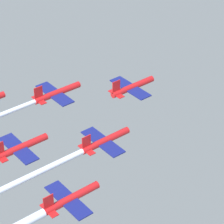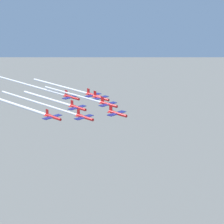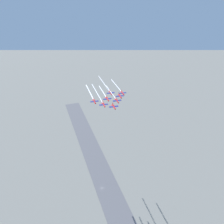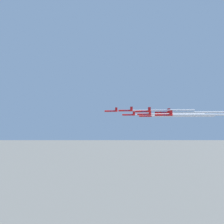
# 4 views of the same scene
# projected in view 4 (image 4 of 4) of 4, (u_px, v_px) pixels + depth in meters

# --- Properties ---
(jet_0) EXTENTS (9.49, 8.98, 3.17)m
(jet_0) POSITION_uv_depth(u_px,v_px,m) (112.00, 111.00, 125.10)
(jet_0) COLOR red
(jet_1) EXTENTS (9.49, 8.98, 3.17)m
(jet_1) POSITION_uv_depth(u_px,v_px,m) (126.00, 110.00, 115.60)
(jet_1) COLOR red
(jet_2) EXTENTS (9.49, 8.98, 3.17)m
(jet_2) POSITION_uv_depth(u_px,v_px,m) (129.00, 115.00, 128.93)
(jet_2) COLOR red
(jet_3) EXTENTS (9.49, 8.98, 3.17)m
(jet_3) POSITION_uv_depth(u_px,v_px,m) (144.00, 111.00, 106.07)
(jet_3) COLOR red
(jet_4) EXTENTS (9.49, 8.98, 3.17)m
(jet_4) POSITION_uv_depth(u_px,v_px,m) (145.00, 114.00, 119.44)
(jet_4) COLOR red
(jet_5) EXTENTS (9.49, 8.98, 3.17)m
(jet_5) POSITION_uv_depth(u_px,v_px,m) (146.00, 116.00, 132.82)
(jet_5) COLOR red
(jet_6) EXTENTS (9.49, 8.98, 3.17)m
(jet_6) POSITION_uv_depth(u_px,v_px,m) (164.00, 115.00, 96.50)
(jet_6) COLOR red
(jet_7) EXTENTS (9.49, 8.98, 3.17)m
(jet_7) POSITION_uv_depth(u_px,v_px,m) (163.00, 112.00, 109.97)
(jet_7) COLOR red
(smoke_trail_1) EXTENTS (37.48, 4.09, 0.79)m
(smoke_trail_1) POSITION_uv_depth(u_px,v_px,m) (162.00, 110.00, 110.11)
(smoke_trail_1) COLOR white
(smoke_trail_2) EXTENTS (52.84, 5.59, 0.93)m
(smoke_trail_2) POSITION_uv_depth(u_px,v_px,m) (173.00, 115.00, 121.61)
(smoke_trail_2) COLOR white
(smoke_trail_4) EXTENTS (33.01, 3.98, 1.07)m
(smoke_trail_4) POSITION_uv_depth(u_px,v_px,m) (177.00, 114.00, 114.48)
(smoke_trail_4) COLOR white
(smoke_trail_5) EXTENTS (43.08, 5.04, 1.25)m
(smoke_trail_5) POSITION_uv_depth(u_px,v_px,m) (182.00, 116.00, 126.66)
(smoke_trail_5) COLOR white
(smoke_trail_6) EXTENTS (40.66, 4.55, 0.97)m
(smoke_trail_6) POSITION_uv_depth(u_px,v_px,m) (214.00, 115.00, 90.63)
(smoke_trail_6) COLOR white
(smoke_trail_7) EXTENTS (53.83, 5.63, 0.89)m
(smoke_trail_7) POSITION_uv_depth(u_px,v_px,m) (218.00, 112.00, 102.53)
(smoke_trail_7) COLOR white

